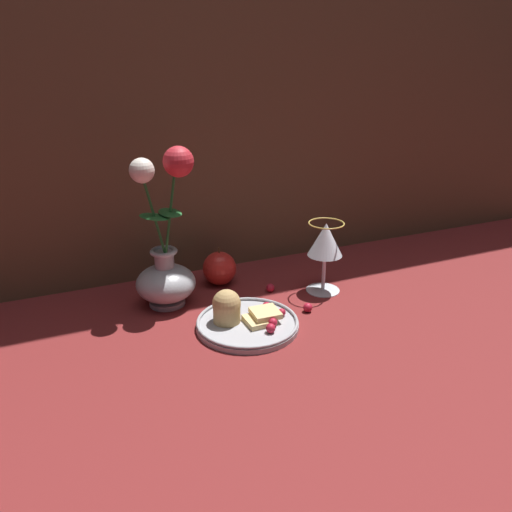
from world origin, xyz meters
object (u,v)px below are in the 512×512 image
object	(u,v)px
plate_with_pastries	(243,318)
apple_beside_vase	(219,268)
wine_glass	(325,243)
vase	(166,260)

from	to	relation	value
plate_with_pastries	apple_beside_vase	xyz separation A→B (m)	(0.02, 0.20, 0.02)
wine_glass	apple_beside_vase	distance (m)	0.24
plate_with_pastries	wine_glass	bearing A→B (deg)	19.22
vase	apple_beside_vase	bearing A→B (deg)	22.29
plate_with_pastries	apple_beside_vase	distance (m)	0.20
vase	apple_beside_vase	world-z (taller)	vase
wine_glass	apple_beside_vase	world-z (taller)	wine_glass
vase	wine_glass	bearing A→B (deg)	-12.12
vase	plate_with_pastries	world-z (taller)	vase
plate_with_pastries	wine_glass	world-z (taller)	wine_glass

